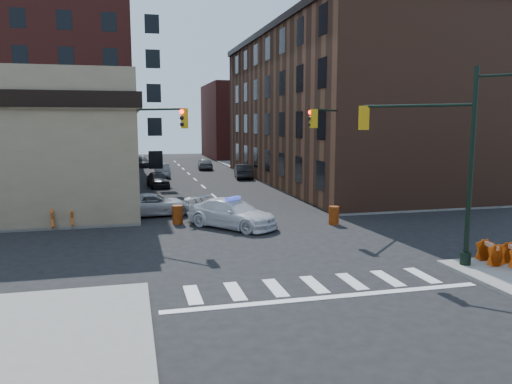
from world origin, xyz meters
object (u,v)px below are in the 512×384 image
parked_car_wnear (158,179)px  barricade_se_a (490,253)px  barrel_bank (178,215)px  parked_car_wfar (162,171)px  pedestrian_a (106,205)px  police_car (232,213)px  barrel_road (334,215)px  pedestrian_b (78,208)px  barricade_nw_a (131,209)px  parked_car_enear (243,171)px  pickup (154,205)px

parked_car_wnear → barricade_se_a: bearing=-73.8°
parked_car_wnear → barrel_bank: size_ratio=3.80×
parked_car_wfar → pedestrian_a: pedestrian_a is taller
police_car → parked_car_wnear: (-3.13, 18.95, -0.09)m
barrel_road → parked_car_wfar: bearing=106.5°
parked_car_wnear → pedestrian_b: 16.90m
police_car → barrel_bank: size_ratio=5.05×
police_car → barricade_nw_a: police_car is taller
parked_car_wfar → barrel_road: bearing=-73.8°
police_car → parked_car_enear: 24.76m
parked_car_wnear → barrel_bank: (0.22, -17.17, -0.16)m
barrel_bank → pedestrian_a: bearing=170.4°
pedestrian_a → barrel_bank: pedestrian_a is taller
parked_car_wnear → pedestrian_b: size_ratio=2.41×
parked_car_wnear → pedestrian_a: bearing=-109.2°
pickup → barrel_road: (10.11, -5.43, -0.17)m
barrel_road → barrel_bank: bearing=164.9°
parked_car_wnear → pedestrian_a: (-3.86, -16.48, 0.44)m
parked_car_wnear → barricade_se_a: parked_car_wnear is taller
pedestrian_a → parked_car_enear: bearing=64.0°
parked_car_enear → parked_car_wfar: bearing=-12.2°
parked_car_wnear → barrel_road: 21.58m
parked_car_wfar → barricade_se_a: size_ratio=3.68×
pickup → barricade_nw_a: size_ratio=4.65×
parked_car_wnear → pedestrian_b: pedestrian_b is taller
police_car → pedestrian_a: bearing=119.5°
police_car → parked_car_wfar: size_ratio=1.29×
barricade_nw_a → pedestrian_a: bearing=-136.7°
pedestrian_a → barricade_nw_a: (1.45, 1.71, -0.60)m
pickup → parked_car_wnear: (1.02, 14.14, 0.01)m
parked_car_enear → pedestrian_b: pedestrian_b is taller
pedestrian_a → pedestrian_b: (-1.55, 0.47, -0.14)m
parked_car_wnear → barricade_nw_a: (-2.41, -14.77, -0.15)m
barricade_se_a → barricade_nw_a: size_ratio=1.07×
barrel_bank → barrel_road: bearing=-15.1°
pickup → parked_car_enear: parked_car_enear is taller
parked_car_wnear → barrel_road: size_ratio=3.91×
parked_car_wnear → barricade_nw_a: parked_car_wnear is taller
police_car → pedestrian_b: pedestrian_b is taller
pickup → barricade_se_a: pickup is taller
barrel_road → barricade_nw_a: barrel_road is taller
parked_car_wnear → barricade_se_a: 31.58m
pickup → parked_car_wnear: size_ratio=1.21×
pickup → parked_car_wfar: size_ratio=1.18×
pickup → barrel_road: bearing=-121.8°
barricade_se_a → parked_car_wnear: bearing=30.6°
police_car → barricade_nw_a: 6.95m
parked_car_wfar → barricade_se_a: (11.05, -37.23, -0.12)m
pedestrian_a → pedestrian_b: size_ratio=1.16×
parked_car_wnear → barricade_se_a: size_ratio=3.58×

